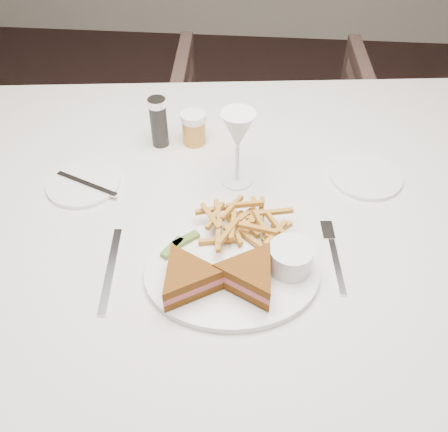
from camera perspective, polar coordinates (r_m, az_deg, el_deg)
ground at (r=1.68m, az=-11.18°, el=-17.83°), size 5.00×5.00×0.00m
table at (r=1.32m, az=0.19°, el=-11.82°), size 1.77×1.29×0.75m
chair_far at (r=1.91m, az=5.11°, el=8.52°), size 0.73×0.69×0.72m
table_setting at (r=0.96m, az=0.60°, el=-0.69°), size 0.78×0.58×0.18m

